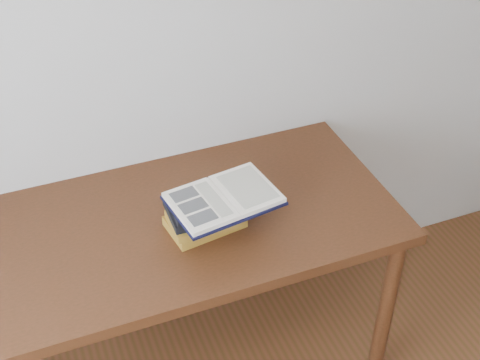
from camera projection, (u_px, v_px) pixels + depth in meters
name	position (u px, v px, depth m)	size (l,w,h in m)	color
desk	(181.00, 241.00, 2.34)	(1.49, 0.75, 0.80)	#4C2413
book_stack	(205.00, 214.00, 2.21)	(0.27, 0.19, 0.12)	#9F6A24
open_book	(224.00, 198.00, 2.16)	(0.38, 0.29, 0.03)	black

